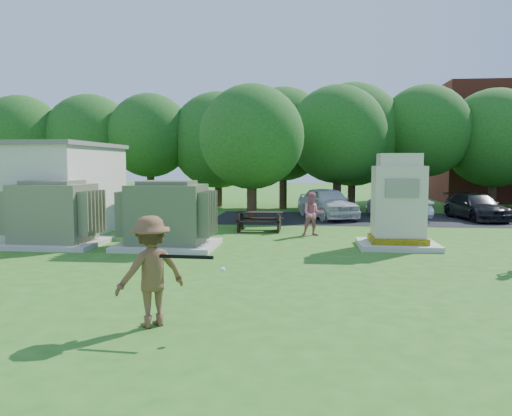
# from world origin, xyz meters

# --- Properties ---
(ground) EXTENTS (120.00, 120.00, 0.00)m
(ground) POSITION_xyz_m (0.00, 0.00, 0.00)
(ground) COLOR #2D6619
(ground) RESTS_ON ground
(parking_strip) EXTENTS (20.00, 6.00, 0.01)m
(parking_strip) POSITION_xyz_m (7.00, 13.50, 0.01)
(parking_strip) COLOR #232326
(parking_strip) RESTS_ON ground
(transformer_left) EXTENTS (3.00, 2.40, 2.07)m
(transformer_left) POSITION_xyz_m (-6.50, 4.50, 0.97)
(transformer_left) COLOR beige
(transformer_left) RESTS_ON ground
(transformer_right) EXTENTS (3.00, 2.40, 2.07)m
(transformer_right) POSITION_xyz_m (-2.80, 4.50, 0.97)
(transformer_right) COLOR beige
(transformer_right) RESTS_ON ground
(generator_cabinet) EXTENTS (2.38, 1.95, 2.91)m
(generator_cabinet) POSITION_xyz_m (4.28, 5.28, 1.27)
(generator_cabinet) COLOR beige
(generator_cabinet) RESTS_ON ground
(picnic_table) EXTENTS (1.75, 1.31, 0.75)m
(picnic_table) POSITION_xyz_m (-0.36, 8.63, 0.47)
(picnic_table) COLOR black
(picnic_table) RESTS_ON ground
(batter) EXTENTS (1.29, 1.24, 1.77)m
(batter) POSITION_xyz_m (-0.93, -2.87, 0.88)
(batter) COLOR brown
(batter) RESTS_ON ground
(person_at_picnic) EXTENTS (0.84, 0.69, 1.58)m
(person_at_picnic) POSITION_xyz_m (1.67, 7.55, 0.79)
(person_at_picnic) COLOR #C1667A
(person_at_picnic) RESTS_ON ground
(car_white) EXTENTS (3.19, 4.72, 1.49)m
(car_white) POSITION_xyz_m (2.39, 13.54, 0.75)
(car_white) COLOR white
(car_white) RESTS_ON ground
(car_silver_a) EXTENTS (2.62, 4.23, 1.31)m
(car_silver_a) POSITION_xyz_m (5.68, 13.64, 0.66)
(car_silver_a) COLOR silver
(car_silver_a) RESTS_ON ground
(car_dark) EXTENTS (2.37, 4.36, 1.20)m
(car_dark) POSITION_xyz_m (9.27, 13.65, 0.60)
(car_dark) COLOR black
(car_dark) RESTS_ON ground
(batting_equipment) EXTENTS (1.24, 0.24, 0.28)m
(batting_equipment) POSITION_xyz_m (-0.33, -3.01, 1.12)
(batting_equipment) COLOR black
(batting_equipment) RESTS_ON ground
(tree_row) EXTENTS (41.30, 13.30, 7.30)m
(tree_row) POSITION_xyz_m (1.75, 18.50, 4.15)
(tree_row) COLOR #47301E
(tree_row) RESTS_ON ground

